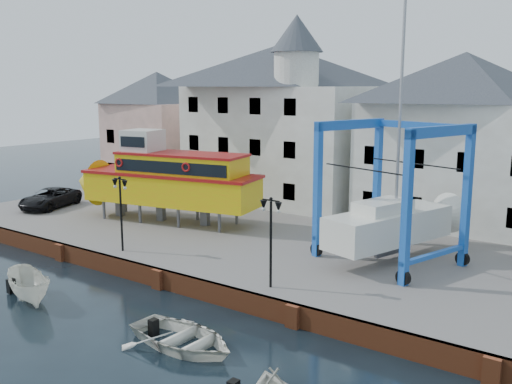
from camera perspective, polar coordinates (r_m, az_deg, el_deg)
The scene contains 13 objects.
ground at distance 29.55m, azimuth -9.68°, elevation -9.48°, with size 140.00×140.00×0.00m, color black.
hardstanding at distance 37.54m, azimuth 2.34°, elevation -4.18°, with size 44.00×22.00×1.00m, color slate.
quay_wall at distance 29.45m, azimuth -9.57°, elevation -8.52°, with size 44.00×0.47×1.00m.
building_pink at distance 53.38m, azimuth -9.75°, elevation 6.24°, with size 8.00×7.00×10.30m.
building_white_main at distance 45.24m, azimuth 2.42°, elevation 7.13°, with size 14.00×8.30×14.00m.
building_white_right at distance 40.01m, azimuth 19.80°, elevation 5.00°, with size 12.00×8.00×11.20m.
lamp_post_left at distance 32.09m, azimuth -13.42°, elevation -0.28°, with size 1.12×0.32×4.20m.
lamp_post_right at distance 25.51m, azimuth 1.50°, elevation -2.77°, with size 1.12×0.32×4.20m.
tour_boat at distance 38.97m, azimuth -9.54°, elevation 1.33°, with size 14.48×5.98×6.14m.
travel_lift at distance 31.05m, azimuth 14.14°, elevation -2.28°, with size 7.66×9.50×13.92m.
van at distance 45.65m, azimuth -19.91°, elevation -0.57°, with size 2.41×5.23×1.45m, color black.
motorboat_a at distance 29.61m, azimuth -21.60°, elevation -10.06°, with size 1.57×4.18×1.61m, color silver.
motorboat_b at distance 23.29m, azimuth -7.33°, elevation -15.11°, with size 3.47×4.86×1.01m, color silver.
Camera 1 is at (19.96, -19.32, 10.07)m, focal length 40.00 mm.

